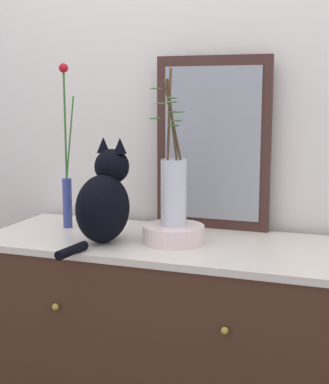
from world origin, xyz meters
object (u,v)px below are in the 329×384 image
at_px(sideboard, 164,353).
at_px(vase_glass_clear, 173,186).
at_px(bowl_porcelain, 174,234).
at_px(vase_slim_green, 67,178).
at_px(mirror_leaning, 213,144).
at_px(cat_sitting, 104,201).

distance_m(sideboard, vase_glass_clear, 0.65).
xyz_separation_m(bowl_porcelain, vase_glass_clear, (-0.00, -0.00, 0.18)).
relative_size(bowl_porcelain, vase_glass_clear, 0.40).
height_order(sideboard, vase_slim_green, vase_slim_green).
height_order(mirror_leaning, cat_sitting, mirror_leaning).
xyz_separation_m(sideboard, vase_glass_clear, (0.04, -0.02, 0.65)).
height_order(mirror_leaning, vase_slim_green, mirror_leaning).
relative_size(mirror_leaning, cat_sitting, 1.70).
bearing_deg(bowl_porcelain, mirror_leaning, 75.74).
bearing_deg(mirror_leaning, cat_sitting, -132.25).
distance_m(mirror_leaning, bowl_porcelain, 0.42).
bearing_deg(vase_slim_green, mirror_leaning, 18.84).
relative_size(mirror_leaning, bowl_porcelain, 3.03).
distance_m(mirror_leaning, vase_glass_clear, 0.31).
bearing_deg(vase_slim_green, cat_sitting, -32.95).
bearing_deg(vase_slim_green, sideboard, -8.50).
height_order(sideboard, vase_glass_clear, vase_glass_clear).
bearing_deg(cat_sitting, vase_glass_clear, 15.75).
xyz_separation_m(cat_sitting, vase_slim_green, (-0.24, 0.15, 0.05)).
relative_size(cat_sitting, vase_slim_green, 0.61).
height_order(mirror_leaning, bowl_porcelain, mirror_leaning).
bearing_deg(vase_glass_clear, mirror_leaning, 75.74).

